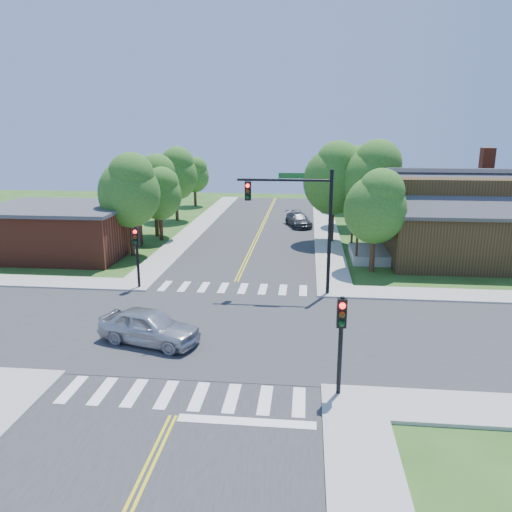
# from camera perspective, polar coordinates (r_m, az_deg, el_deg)

# --- Properties ---
(ground) EXTENTS (100.00, 100.00, 0.00)m
(ground) POSITION_cam_1_polar(r_m,az_deg,el_deg) (24.35, -4.81, -8.34)
(ground) COLOR #2C4A17
(ground) RESTS_ON ground
(road_ns) EXTENTS (10.00, 90.00, 0.04)m
(road_ns) POSITION_cam_1_polar(r_m,az_deg,el_deg) (24.34, -4.81, -8.30)
(road_ns) COLOR #2D2D30
(road_ns) RESTS_ON ground
(road_ew) EXTENTS (90.00, 10.00, 0.04)m
(road_ew) POSITION_cam_1_polar(r_m,az_deg,el_deg) (24.34, -4.81, -8.29)
(road_ew) COLOR #2D2D30
(road_ew) RESTS_ON ground
(intersection_patch) EXTENTS (10.20, 10.20, 0.06)m
(intersection_patch) POSITION_cam_1_polar(r_m,az_deg,el_deg) (24.35, -4.81, -8.34)
(intersection_patch) COLOR #2D2D30
(intersection_patch) RESTS_ON ground
(sidewalk_ne) EXTENTS (40.00, 40.00, 0.14)m
(sidewalk_ne) POSITION_cam_1_polar(r_m,az_deg,el_deg) (40.64, 22.18, 0.14)
(sidewalk_ne) COLOR #9E9B93
(sidewalk_ne) RESTS_ON ground
(sidewalk_nw) EXTENTS (40.00, 40.00, 0.14)m
(sidewalk_nw) POSITION_cam_1_polar(r_m,az_deg,el_deg) (43.87, -21.57, 1.21)
(sidewalk_nw) COLOR #9E9B93
(sidewalk_nw) RESTS_ON ground
(crosswalk_north) EXTENTS (8.85, 2.00, 0.01)m
(crosswalk_north) POSITION_cam_1_polar(r_m,az_deg,el_deg) (30.06, -2.64, -3.68)
(crosswalk_north) COLOR white
(crosswalk_north) RESTS_ON ground
(crosswalk_south) EXTENTS (8.85, 2.00, 0.01)m
(crosswalk_south) POSITION_cam_1_polar(r_m,az_deg,el_deg) (18.91, -8.39, -15.48)
(crosswalk_south) COLOR white
(crosswalk_south) RESTS_ON ground
(centerline) EXTENTS (0.30, 90.00, 0.01)m
(centerline) POSITION_cam_1_polar(r_m,az_deg,el_deg) (24.33, -4.81, -8.24)
(centerline) COLOR yellow
(centerline) RESTS_ON ground
(stop_bar) EXTENTS (4.60, 0.45, 0.09)m
(stop_bar) POSITION_cam_1_polar(r_m,az_deg,el_deg) (17.35, -1.10, -18.52)
(stop_bar) COLOR white
(stop_bar) RESTS_ON ground
(signal_mast_ne) EXTENTS (5.30, 0.42, 7.20)m
(signal_mast_ne) POSITION_cam_1_polar(r_m,az_deg,el_deg) (27.99, 5.04, 5.05)
(signal_mast_ne) COLOR black
(signal_mast_ne) RESTS_ON ground
(signal_pole_se) EXTENTS (0.34, 0.42, 3.80)m
(signal_pole_se) POSITION_cam_1_polar(r_m,az_deg,el_deg) (17.80, 9.71, -8.13)
(signal_pole_se) COLOR black
(signal_pole_se) RESTS_ON ground
(signal_pole_nw) EXTENTS (0.34, 0.42, 3.80)m
(signal_pole_nw) POSITION_cam_1_polar(r_m,az_deg,el_deg) (30.10, -13.48, 1.12)
(signal_pole_nw) COLOR black
(signal_pole_nw) RESTS_ON ground
(house_ne) EXTENTS (13.05, 8.80, 7.11)m
(house_ne) POSITION_cam_1_polar(r_m,az_deg,el_deg) (38.31, 22.26, 4.30)
(house_ne) COLOR #312311
(house_ne) RESTS_ON ground
(building_nw) EXTENTS (10.40, 8.40, 3.73)m
(building_nw) POSITION_cam_1_polar(r_m,az_deg,el_deg) (40.50, -21.44, 2.80)
(building_nw) COLOR maroon
(building_nw) RESTS_ON ground
(tree_e_a) EXTENTS (4.07, 3.87, 6.92)m
(tree_e_a) POSITION_cam_1_polar(r_m,az_deg,el_deg) (33.42, 13.63, 5.70)
(tree_e_a) COLOR #382314
(tree_e_a) RESTS_ON ground
(tree_e_b) EXTENTS (5.03, 4.78, 8.55)m
(tree_e_b) POSITION_cam_1_polar(r_m,az_deg,el_deg) (40.45, 13.30, 8.74)
(tree_e_b) COLOR #382314
(tree_e_b) RESTS_ON ground
(tree_e_c) EXTENTS (4.58, 4.35, 7.78)m
(tree_e_c) POSITION_cam_1_polar(r_m,az_deg,el_deg) (48.67, 11.26, 9.19)
(tree_e_c) COLOR #382314
(tree_e_c) RESTS_ON ground
(tree_e_d) EXTENTS (4.26, 4.05, 7.24)m
(tree_e_d) POSITION_cam_1_polar(r_m,az_deg,el_deg) (57.42, 10.46, 9.66)
(tree_e_d) COLOR #382314
(tree_e_d) RESTS_ON ground
(tree_w_a) EXTENTS (4.53, 4.30, 7.70)m
(tree_w_a) POSITION_cam_1_polar(r_m,az_deg,el_deg) (37.83, -14.23, 7.46)
(tree_w_a) COLOR #382314
(tree_w_a) RESTS_ON ground
(tree_w_b) EXTENTS (4.26, 4.05, 7.24)m
(tree_w_b) POSITION_cam_1_polar(r_m,az_deg,el_deg) (44.40, -11.44, 8.22)
(tree_w_b) COLOR #382314
(tree_w_b) RESTS_ON ground
(tree_w_c) EXTENTS (4.43, 4.21, 7.54)m
(tree_w_c) POSITION_cam_1_polar(r_m,az_deg,el_deg) (51.70, -9.13, 9.41)
(tree_w_c) COLOR #382314
(tree_w_c) RESTS_ON ground
(tree_w_d) EXTENTS (3.49, 3.31, 5.93)m
(tree_w_d) POSITION_cam_1_polar(r_m,az_deg,el_deg) (61.19, -6.98, 9.27)
(tree_w_d) COLOR #382314
(tree_w_d) RESTS_ON ground
(tree_house) EXTENTS (4.95, 4.70, 8.41)m
(tree_house) POSITION_cam_1_polar(r_m,az_deg,el_deg) (41.40, 8.99, 8.95)
(tree_house) COLOR #382314
(tree_house) RESTS_ON ground
(tree_bldg) EXTENTS (3.68, 3.50, 6.26)m
(tree_bldg) POSITION_cam_1_polar(r_m,az_deg,el_deg) (42.76, -10.90, 7.14)
(tree_bldg) COLOR #382314
(tree_bldg) RESTS_ON ground
(car_silver) EXTENTS (4.31, 5.62, 1.58)m
(car_silver) POSITION_cam_1_polar(r_m,az_deg,el_deg) (22.97, -12.11, -7.95)
(car_silver) COLOR silver
(car_silver) RESTS_ON ground
(car_dgrey) EXTENTS (4.32, 5.47, 1.29)m
(car_dgrey) POSITION_cam_1_polar(r_m,az_deg,el_deg) (48.58, 4.87, 4.10)
(car_dgrey) COLOR #34363A
(car_dgrey) RESTS_ON ground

